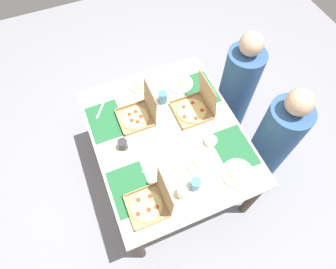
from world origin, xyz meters
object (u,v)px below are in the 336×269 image
object	(u,v)px
pizza_box_corner_left	(138,114)
cup_clear_right	(196,184)
pizza_box_edge_far	(195,107)
pizza_box_corner_right	(150,203)
condiment_bowl	(211,141)
plate_near_left	(180,83)
plate_far_right	(238,174)
plate_near_right	(201,163)
plate_middle	(141,85)
diner_right_seat	(272,143)
cup_clear_left	(163,97)
diner_left_seat	(236,91)
cup_spare	(182,193)
cup_dark	(123,144)

from	to	relation	value
pizza_box_corner_left	cup_clear_right	distance (m)	0.71
pizza_box_edge_far	pizza_box_corner_right	world-z (taller)	pizza_box_edge_far
pizza_box_corner_right	condiment_bowl	bearing A→B (deg)	115.23
plate_near_left	condiment_bowl	distance (m)	0.61
pizza_box_edge_far	cup_clear_right	size ratio (longest dim) A/B	3.16
pizza_box_corner_right	plate_far_right	distance (m)	0.65
cup_clear_right	plate_near_right	bearing A→B (deg)	140.58
plate_near_left	cup_clear_right	xyz separation A→B (m)	(0.88, -0.28, 0.04)
plate_near_left	plate_near_right	size ratio (longest dim) A/B	0.99
plate_near_right	condiment_bowl	bearing A→B (deg)	133.04
pizza_box_corner_left	pizza_box_edge_far	distance (m)	0.45
pizza_box_corner_right	plate_far_right	bearing A→B (deg)	87.49
plate_near_right	plate_far_right	size ratio (longest dim) A/B	0.96
pizza_box_corner_left	plate_middle	size ratio (longest dim) A/B	1.43
cup_clear_right	diner_right_seat	world-z (taller)	diner_right_seat
cup_clear_left	diner_left_seat	bearing A→B (deg)	89.62
cup_clear_left	cup_clear_right	xyz separation A→B (m)	(0.77, -0.07, -0.01)
pizza_box_corner_right	plate_near_right	size ratio (longest dim) A/B	1.27
pizza_box_corner_right	cup_clear_left	bearing A→B (deg)	152.63
pizza_box_corner_left	pizza_box_edge_far	size ratio (longest dim) A/B	0.94
plate_far_right	plate_near_right	bearing A→B (deg)	-130.62
pizza_box_edge_far	plate_far_right	world-z (taller)	pizza_box_edge_far
pizza_box_corner_left	plate_near_left	world-z (taller)	pizza_box_corner_left
cup_clear_left	plate_middle	bearing A→B (deg)	-154.02
plate_near_right	diner_right_seat	bearing A→B (deg)	91.16
plate_near_right	condiment_bowl	size ratio (longest dim) A/B	2.35
pizza_box_corner_right	diner_right_seat	xyz separation A→B (m)	(-0.16, 1.13, -0.24)
pizza_box_corner_left	cup_spare	bearing A→B (deg)	5.09
plate_near_left	plate_far_right	world-z (taller)	same
cup_clear_left	cup_clear_right	size ratio (longest dim) A/B	1.10
pizza_box_edge_far	condiment_bowl	xyz separation A→B (m)	(0.31, -0.01, -0.03)
cup_spare	pizza_box_corner_right	bearing A→B (deg)	-93.81
diner_left_seat	plate_near_left	bearing A→B (deg)	-102.53
pizza_box_edge_far	diner_left_seat	bearing A→B (deg)	108.56
plate_near_right	cup_dark	world-z (taller)	cup_dark
plate_near_right	cup_clear_right	xyz separation A→B (m)	(0.14, -0.12, 0.04)
pizza_box_edge_far	plate_near_right	xyz separation A→B (m)	(0.44, -0.15, -0.04)
cup_dark	diner_left_seat	world-z (taller)	diner_left_seat
pizza_box_corner_left	cup_clear_left	bearing A→B (deg)	107.61
plate_far_right	cup_clear_right	bearing A→B (deg)	-95.63
cup_dark	diner_left_seat	bearing A→B (deg)	103.34
cup_clear_left	diner_right_seat	distance (m)	0.99
diner_left_seat	cup_spare	bearing A→B (deg)	-49.43
cup_clear_right	diner_left_seat	size ratio (longest dim) A/B	0.08
plate_near_right	cup_clear_right	world-z (taller)	cup_clear_right
pizza_box_corner_left	condiment_bowl	bearing A→B (deg)	45.48
pizza_box_edge_far	plate_near_right	bearing A→B (deg)	-19.34
cup_clear_right	diner_right_seat	size ratio (longest dim) A/B	0.08
plate_middle	plate_far_right	size ratio (longest dim) A/B	0.87
pizza_box_edge_far	cup_clear_right	xyz separation A→B (m)	(0.58, -0.27, 0.00)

